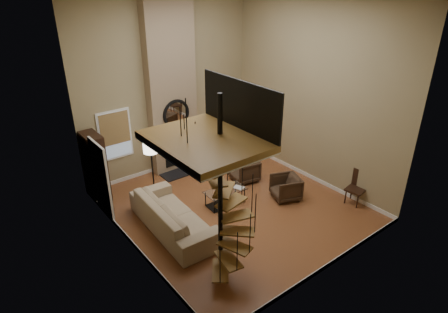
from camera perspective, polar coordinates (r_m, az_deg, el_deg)
ground at (r=10.94m, az=1.29°, el=-7.37°), size 6.00×6.50×0.01m
back_wall at (r=12.29m, az=-8.30°, el=10.27°), size 6.00×0.02×5.50m
front_wall at (r=7.67m, az=16.95°, el=-0.25°), size 6.00×0.02×5.50m
left_wall at (r=8.28m, az=-14.89°, el=1.97°), size 0.02×6.50×5.50m
right_wall at (r=11.76m, az=13.03°, el=9.18°), size 0.02×6.50×5.50m
baseboard_back at (r=13.24m, az=-7.55°, el=-1.02°), size 6.00×0.02×0.12m
baseboard_front at (r=9.13m, az=14.68°, el=-15.59°), size 6.00×0.02×0.12m
baseboard_left at (r=9.65m, az=-13.01°, el=-12.80°), size 0.02×6.50×0.12m
baseboard_right at (r=12.75m, az=11.82°, el=-2.48°), size 0.02×6.50×0.12m
chimney_breast at (r=12.13m, az=-7.84°, el=10.10°), size 1.60×0.38×5.50m
hearth at (r=12.75m, az=-5.99°, el=-2.25°), size 1.50×0.60×0.04m
firebox at (r=12.73m, az=-6.80°, el=0.34°), size 0.95×0.02×0.72m
mantel at (r=12.43m, az=-6.75°, el=2.72°), size 1.70×0.18×0.06m
mirror_frame at (r=12.19m, az=-7.09°, el=6.27°), size 0.94×0.10×0.94m
mirror_disc at (r=12.20m, az=-7.11°, el=6.28°), size 0.80×0.01×0.80m
vase_left at (r=12.15m, az=-9.09°, el=2.81°), size 0.24×0.24×0.25m
vase_right at (r=12.70m, az=-4.56°, el=3.99°), size 0.20×0.20×0.21m
window_back at (r=11.86m, az=-15.84°, el=3.20°), size 1.02×0.06×1.52m
window_right at (r=13.37m, az=5.92°, el=6.62°), size 0.06×1.02×1.52m
entry_door at (r=10.55m, az=-17.64°, el=-3.37°), size 0.10×1.05×2.16m
loft at (r=7.05m, az=-2.19°, el=2.91°), size 1.70×2.20×1.09m
spiral_stair at (r=7.86m, az=-0.49°, el=-6.41°), size 1.47×1.47×4.06m
hutch at (r=11.52m, az=-18.53°, el=-1.53°), size 0.43×0.91×2.03m
sofa at (r=9.94m, az=-7.59°, el=-8.63°), size 1.27×2.98×0.86m
armchair_near at (r=12.11m, az=3.34°, el=-1.96°), size 0.92×0.90×0.72m
armchair_far at (r=11.28m, az=9.47°, el=-4.50°), size 0.98×0.97×0.69m
coffee_table at (r=10.88m, az=0.18°, el=-5.77°), size 1.19×0.64×0.44m
bowl at (r=10.80m, az=0.02°, el=-4.69°), size 0.43×0.43×0.11m
book at (r=10.88m, az=2.13°, el=-4.70°), size 0.31×0.35×0.03m
floor_lamp at (r=10.99m, az=-10.79°, el=0.77°), size 0.42×0.42×1.73m
accent_lamp at (r=13.58m, az=-1.25°, el=0.81°), size 0.15×0.15×0.54m
side_chair at (r=11.48m, az=19.16°, el=-4.13°), size 0.55×0.55×1.00m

